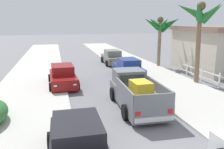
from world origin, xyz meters
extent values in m
cube|color=beige|center=(-4.89, 12.00, 0.06)|extent=(4.80, 60.00, 0.12)
cube|color=beige|center=(4.89, 12.00, 0.06)|extent=(4.80, 60.00, 0.12)
cube|color=silver|center=(-3.89, 12.00, 0.05)|extent=(0.16, 60.00, 0.10)
cube|color=silver|center=(3.89, 12.00, 0.05)|extent=(0.16, 60.00, 0.10)
cube|color=slate|center=(1.00, 5.24, 0.60)|extent=(2.12, 5.17, 0.80)
cube|color=slate|center=(1.06, 6.84, 1.40)|extent=(1.78, 1.57, 0.80)
cube|color=#283342|center=(1.03, 6.08, 1.42)|extent=(1.38, 0.11, 0.44)
cube|color=#283342|center=(1.09, 7.60, 1.42)|extent=(1.46, 0.12, 0.48)
cube|color=slate|center=(0.06, 4.42, 1.28)|extent=(0.23, 3.30, 0.56)
cube|color=slate|center=(1.88, 4.35, 1.28)|extent=(0.23, 3.30, 0.56)
cube|color=slate|center=(0.90, 2.73, 1.28)|extent=(1.88, 0.17, 0.56)
cube|color=silver|center=(0.90, 2.64, 0.44)|extent=(1.83, 0.19, 0.20)
cylinder|color=black|center=(0.08, 6.81, 0.38)|extent=(0.29, 0.77, 0.76)
cylinder|color=black|center=(2.04, 6.73, 0.38)|extent=(0.29, 0.77, 0.76)
cylinder|color=black|center=(-0.03, 3.88, 0.38)|extent=(0.29, 0.77, 0.76)
cylinder|color=black|center=(1.93, 3.80, 0.38)|extent=(0.29, 0.77, 0.76)
cube|color=red|center=(0.15, 2.70, 0.74)|extent=(0.22, 0.05, 0.18)
cube|color=red|center=(1.65, 2.64, 0.74)|extent=(0.22, 0.05, 0.18)
cube|color=gold|center=(0.97, 4.56, 1.33)|extent=(0.94, 1.24, 0.65)
cube|color=maroon|center=(-2.70, 10.65, 0.54)|extent=(1.91, 4.26, 0.72)
cube|color=maroon|center=(-2.71, 10.75, 1.22)|extent=(1.59, 2.15, 0.64)
cube|color=#283342|center=(-2.67, 9.78, 1.20)|extent=(1.37, 0.13, 0.52)
cube|color=#283342|center=(-2.74, 11.72, 1.20)|extent=(1.34, 0.13, 0.50)
cylinder|color=black|center=(-1.75, 9.38, 0.32)|extent=(0.24, 0.65, 0.64)
cylinder|color=black|center=(-3.56, 9.31, 0.32)|extent=(0.24, 0.65, 0.64)
cylinder|color=black|center=(-1.85, 11.98, 0.32)|extent=(0.24, 0.65, 0.64)
cylinder|color=black|center=(-3.65, 11.92, 0.32)|extent=(0.24, 0.65, 0.64)
cube|color=red|center=(-2.14, 12.78, 0.64)|extent=(0.20, 0.05, 0.12)
cube|color=white|center=(-2.01, 8.56, 0.61)|extent=(0.20, 0.05, 0.10)
cube|color=red|center=(-3.41, 12.73, 0.64)|extent=(0.20, 0.05, 0.12)
cube|color=white|center=(-3.24, 8.52, 0.61)|extent=(0.20, 0.05, 0.10)
cube|color=navy|center=(2.84, 12.45, 0.54)|extent=(1.80, 4.22, 0.72)
cube|color=navy|center=(2.84, 12.35, 1.22)|extent=(1.54, 2.11, 0.64)
cube|color=#283342|center=(2.85, 13.32, 1.20)|extent=(1.37, 0.09, 0.52)
cube|color=#283342|center=(2.83, 11.38, 1.20)|extent=(1.34, 0.09, 0.50)
cylinder|color=black|center=(1.95, 13.76, 0.32)|extent=(0.23, 0.64, 0.64)
cylinder|color=black|center=(3.75, 13.74, 0.32)|extent=(0.23, 0.64, 0.64)
cylinder|color=black|center=(1.93, 11.16, 0.32)|extent=(0.23, 0.64, 0.64)
cylinder|color=black|center=(3.73, 11.14, 0.32)|extent=(0.23, 0.64, 0.64)
cube|color=red|center=(2.19, 10.35, 0.64)|extent=(0.20, 0.04, 0.12)
cube|color=white|center=(2.24, 14.57, 0.61)|extent=(0.20, 0.04, 0.10)
cube|color=red|center=(3.46, 10.34, 0.64)|extent=(0.20, 0.04, 0.12)
cube|color=white|center=(3.48, 14.56, 0.61)|extent=(0.20, 0.04, 0.10)
cube|color=black|center=(-2.59, 0.84, 1.22)|extent=(1.55, 2.12, 0.64)
cube|color=#283342|center=(-2.60, -0.13, 1.20)|extent=(1.37, 0.10, 0.52)
cube|color=#283342|center=(-2.58, 1.81, 1.20)|extent=(1.34, 0.10, 0.50)
cylinder|color=black|center=(-1.67, 2.03, 0.32)|extent=(0.23, 0.64, 0.64)
cylinder|color=black|center=(-3.48, 2.06, 0.32)|extent=(0.23, 0.64, 0.64)
cube|color=red|center=(-1.93, 2.84, 0.64)|extent=(0.20, 0.04, 0.12)
cube|color=red|center=(-3.20, 2.86, 0.64)|extent=(0.20, 0.04, 0.12)
cube|color=slate|center=(2.97, 18.58, 0.54)|extent=(1.79, 4.21, 0.72)
cube|color=slate|center=(2.97, 18.48, 1.22)|extent=(1.54, 2.11, 0.64)
cube|color=#283342|center=(2.98, 19.45, 1.20)|extent=(1.37, 0.09, 0.52)
cube|color=#283342|center=(2.96, 17.51, 1.20)|extent=(1.34, 0.09, 0.50)
cylinder|color=black|center=(2.08, 19.89, 0.32)|extent=(0.22, 0.64, 0.64)
cylinder|color=black|center=(3.88, 19.87, 0.32)|extent=(0.22, 0.64, 0.64)
cylinder|color=black|center=(2.06, 17.28, 0.32)|extent=(0.22, 0.64, 0.64)
cylinder|color=black|center=(3.86, 17.27, 0.32)|extent=(0.22, 0.64, 0.64)
cube|color=red|center=(2.32, 16.47, 0.64)|extent=(0.20, 0.04, 0.12)
cube|color=white|center=(2.37, 20.69, 0.61)|extent=(0.20, 0.04, 0.10)
cube|color=red|center=(3.59, 16.46, 0.64)|extent=(0.20, 0.04, 0.12)
cube|color=white|center=(3.61, 20.68, 0.61)|extent=(0.20, 0.04, 0.10)
cube|color=red|center=(2.16, 0.37, 0.64)|extent=(0.20, 0.05, 0.12)
cylinder|color=#846B4C|center=(7.21, 15.79, 2.38)|extent=(0.34, 0.38, 4.77)
cone|color=#196023|center=(8.21, 15.62, 4.30)|extent=(2.06, 0.88, 1.60)
cone|color=#196023|center=(7.73, 16.71, 4.36)|extent=(1.54, 2.13, 1.51)
cone|color=#196023|center=(7.18, 16.73, 4.43)|extent=(0.62, 1.93, 1.38)
cone|color=#196023|center=(6.39, 16.02, 4.41)|extent=(1.81, 1.00, 1.39)
cone|color=#196023|center=(6.48, 15.54, 4.42)|extent=(1.68, 1.04, 1.36)
cone|color=#196023|center=(7.15, 14.83, 4.42)|extent=(0.68, 2.00, 1.39)
cone|color=#196023|center=(7.85, 14.97, 4.47)|extent=(1.77, 2.04, 1.31)
sphere|color=brown|center=(7.21, 15.79, 4.77)|extent=(0.62, 0.62, 0.62)
cylinder|color=brown|center=(7.12, 9.05, 2.84)|extent=(0.34, 0.60, 5.68)
cone|color=#23702D|center=(8.04, 8.99, 5.21)|extent=(1.83, 0.68, 1.57)
cone|color=#23702D|center=(7.50, 9.91, 5.36)|extent=(1.28, 1.99, 1.32)
cone|color=#23702D|center=(6.40, 9.52, 5.40)|extent=(1.82, 1.44, 1.25)
cone|color=#23702D|center=(6.56, 8.47, 5.29)|extent=(1.54, 1.57, 1.41)
cone|color=#23702D|center=(7.36, 8.19, 5.26)|extent=(1.02, 1.87, 1.48)
sphere|color=brown|center=(7.12, 9.05, 5.67)|extent=(0.61, 0.61, 0.61)
cube|color=white|center=(7.94, 7.43, 0.55)|extent=(0.05, 0.12, 1.10)
cube|color=white|center=(7.94, 9.50, 0.55)|extent=(0.05, 0.12, 1.10)
cube|color=white|center=(7.94, 11.54, 0.55)|extent=(0.05, 0.12, 1.10)
camera|label=1|loc=(-3.13, -5.99, 4.58)|focal=37.06mm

